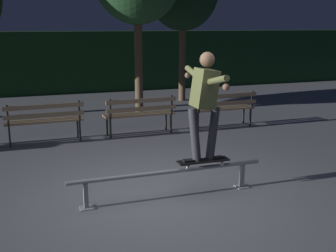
% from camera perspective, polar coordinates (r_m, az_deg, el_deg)
% --- Properties ---
extents(ground_plane, '(90.00, 90.00, 0.00)m').
position_cam_1_polar(ground_plane, '(6.22, -0.02, -9.40)').
color(ground_plane, slate).
extents(hedge_backdrop, '(24.00, 1.20, 2.19)m').
position_cam_1_polar(hedge_backdrop, '(16.05, -12.46, 8.46)').
color(hedge_backdrop, '#193D1E').
rests_on(hedge_backdrop, ground).
extents(grind_rail, '(2.88, 0.18, 0.41)m').
position_cam_1_polar(grind_rail, '(6.06, 0.10, -6.72)').
color(grind_rail, '#9E9EA3').
rests_on(grind_rail, ground).
extents(skateboard, '(0.78, 0.21, 0.09)m').
position_cam_1_polar(skateboard, '(6.19, 4.76, -4.73)').
color(skateboard, black).
rests_on(skateboard, grind_rail).
extents(skateboarder, '(0.62, 1.41, 1.56)m').
position_cam_1_polar(skateboarder, '(5.97, 4.96, 3.84)').
color(skateboarder, black).
rests_on(skateboarder, skateboard).
extents(park_bench_left_center, '(1.61, 0.47, 0.88)m').
position_cam_1_polar(park_bench_left_center, '(9.12, -16.32, 1.04)').
color(park_bench_left_center, '#282623').
rests_on(park_bench_left_center, ground).
extents(park_bench_right_center, '(1.61, 0.47, 0.88)m').
position_cam_1_polar(park_bench_right_center, '(9.43, -3.76, 1.96)').
color(park_bench_right_center, '#282623').
rests_on(park_bench_right_center, ground).
extents(park_bench_rightmost, '(1.61, 0.47, 0.88)m').
position_cam_1_polar(park_bench_rightmost, '(10.15, 7.50, 2.71)').
color(park_bench_rightmost, '#282623').
rests_on(park_bench_rightmost, ground).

